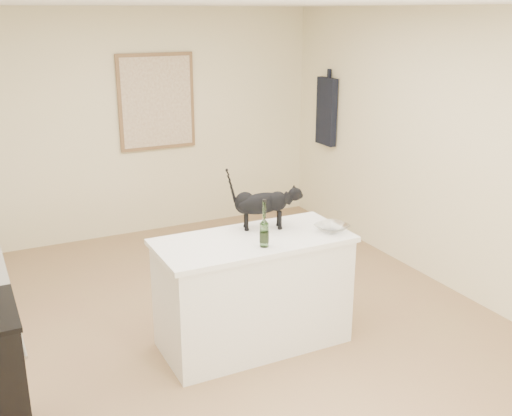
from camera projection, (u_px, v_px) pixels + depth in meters
The scene contains 12 objects.
floor at pixel (232, 334), 5.04m from camera, with size 5.50×5.50×0.00m, color #93764E.
ceiling at pixel (227, 3), 4.24m from camera, with size 5.50×5.50×0.00m, color white.
wall_back at pixel (132, 125), 6.98m from camera, with size 4.50×4.50×0.00m, color beige.
wall_right at pixel (453, 153), 5.59m from camera, with size 5.50×5.50×0.00m, color beige.
island_base at pixel (253, 294), 4.78m from camera, with size 1.44×0.67×0.86m, color white.
island_top at pixel (253, 241), 4.64m from camera, with size 1.50×0.70×0.04m, color white.
artwork_frame at pixel (157, 102), 7.01m from camera, with size 0.90×0.03×1.10m, color brown.
artwork_canvas at pixel (157, 102), 6.99m from camera, with size 0.82×0.00×1.02m, color beige.
hanging_garment at pixel (326, 112), 7.28m from camera, with size 0.08×0.34×0.80m, color black.
black_cat at pixel (262, 206), 4.79m from camera, with size 0.53×0.16×0.37m, color black, non-canonical shape.
wine_bottle at pixel (264, 226), 4.42m from camera, with size 0.07×0.07×0.32m, color #2A5321.
glass_bowl at pixel (332, 228), 4.76m from camera, with size 0.25×0.25×0.06m, color white.
Camera 1 is at (-1.81, -4.09, 2.55)m, focal length 42.72 mm.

